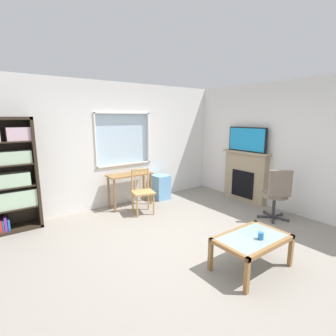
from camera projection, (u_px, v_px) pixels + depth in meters
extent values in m
cube|color=gray|center=(183.00, 244.00, 3.97)|extent=(6.24, 5.74, 0.02)
cube|color=silver|center=(117.00, 184.00, 5.76)|extent=(5.24, 0.12, 0.88)
cube|color=silver|center=(113.00, 97.00, 5.38)|extent=(5.24, 0.12, 0.63)
cube|color=silver|center=(37.00, 143.00, 4.67)|extent=(2.15, 0.12, 1.16)
cube|color=silver|center=(177.00, 136.00, 6.55)|extent=(1.80, 0.12, 1.16)
cube|color=silver|center=(122.00, 139.00, 5.67)|extent=(1.29, 0.02, 1.16)
cube|color=white|center=(124.00, 164.00, 5.72)|extent=(1.35, 0.06, 0.03)
cube|color=white|center=(123.00, 113.00, 5.50)|extent=(1.35, 0.06, 0.03)
cube|color=white|center=(95.00, 141.00, 5.24)|extent=(0.03, 0.06, 1.16)
cube|color=white|center=(148.00, 138.00, 5.98)|extent=(0.03, 0.06, 1.16)
cube|color=silver|center=(284.00, 147.00, 5.25)|extent=(0.12, 4.94, 2.67)
cube|color=#2D2319|center=(35.00, 173.00, 4.50)|extent=(0.05, 0.38, 1.95)
cube|color=#2D2319|center=(0.00, 118.00, 4.07)|extent=(0.90, 0.38, 0.05)
cube|color=#2D2319|center=(14.00, 229.00, 4.44)|extent=(0.90, 0.38, 0.05)
cube|color=#2D2319|center=(6.00, 174.00, 4.40)|extent=(0.90, 0.02, 1.95)
cube|color=#2D2319|center=(11.00, 208.00, 4.37)|extent=(0.85, 0.36, 0.02)
cube|color=#2D2319|center=(9.00, 187.00, 4.29)|extent=(0.85, 0.36, 0.02)
cube|color=#2D2319|center=(6.00, 165.00, 4.22)|extent=(0.85, 0.36, 0.02)
cube|color=#2D2319|center=(3.00, 142.00, 4.14)|extent=(0.85, 0.36, 0.02)
cube|color=#B7D6B2|center=(11.00, 199.00, 4.33)|extent=(0.77, 0.29, 0.30)
cube|color=#B7D6B2|center=(7.00, 180.00, 4.26)|extent=(0.66, 0.31, 0.22)
cube|color=#B7D6B2|center=(6.00, 158.00, 4.20)|extent=(0.73, 0.28, 0.21)
cube|color=beige|center=(18.00, 134.00, 4.24)|extent=(0.35, 0.29, 0.22)
cube|color=red|center=(0.00, 225.00, 4.29)|extent=(0.04, 0.29, 0.20)
cube|color=#286BB2|center=(3.00, 225.00, 4.31)|extent=(0.02, 0.27, 0.20)
cube|color=purple|center=(5.00, 223.00, 4.33)|extent=(0.04, 0.26, 0.24)
cube|color=#286BB2|center=(8.00, 223.00, 4.36)|extent=(0.03, 0.22, 0.19)
cube|color=olive|center=(130.00, 174.00, 5.51)|extent=(0.97, 0.41, 0.03)
cylinder|color=olive|center=(115.00, 196.00, 5.21)|extent=(0.04, 0.04, 0.70)
cylinder|color=olive|center=(151.00, 189.00, 5.71)|extent=(0.04, 0.04, 0.70)
cylinder|color=olive|center=(109.00, 192.00, 5.46)|extent=(0.04, 0.04, 0.70)
cylinder|color=olive|center=(144.00, 186.00, 5.96)|extent=(0.04, 0.04, 0.70)
cube|color=tan|center=(143.00, 192.00, 5.13)|extent=(0.50, 0.48, 0.04)
cylinder|color=tan|center=(137.00, 207.00, 4.97)|extent=(0.04, 0.04, 0.43)
cylinder|color=tan|center=(154.00, 204.00, 5.10)|extent=(0.04, 0.04, 0.43)
cylinder|color=tan|center=(133.00, 202.00, 5.25)|extent=(0.04, 0.04, 0.43)
cylinder|color=tan|center=(148.00, 200.00, 5.39)|extent=(0.04, 0.04, 0.43)
cylinder|color=tan|center=(132.00, 180.00, 5.16)|extent=(0.04, 0.04, 0.45)
cylinder|color=tan|center=(148.00, 179.00, 5.30)|extent=(0.04, 0.04, 0.45)
cube|color=tan|center=(140.00, 170.00, 5.19)|extent=(0.36, 0.11, 0.06)
cylinder|color=tan|center=(135.00, 182.00, 5.20)|extent=(0.02, 0.02, 0.35)
cylinder|color=tan|center=(140.00, 181.00, 5.24)|extent=(0.02, 0.02, 0.35)
cylinder|color=tan|center=(145.00, 181.00, 5.28)|extent=(0.02, 0.02, 0.35)
cube|color=#72ADDB|center=(160.00, 187.00, 6.12)|extent=(0.35, 0.40, 0.58)
cube|color=tan|center=(245.00, 177.00, 5.95)|extent=(0.18, 1.08, 1.13)
cube|color=black|center=(242.00, 184.00, 5.92)|extent=(0.03, 0.59, 0.62)
cube|color=tan|center=(246.00, 152.00, 5.82)|extent=(0.26, 1.18, 0.04)
cube|color=black|center=(247.00, 139.00, 5.76)|extent=(0.05, 0.98, 0.55)
cube|color=#198CCC|center=(246.00, 139.00, 5.75)|extent=(0.01, 0.93, 0.50)
cylinder|color=#7A6B5B|center=(275.00, 195.00, 4.87)|extent=(0.48, 0.48, 0.09)
cube|color=#7A6B5B|center=(280.00, 183.00, 4.60)|extent=(0.36, 0.32, 0.48)
cylinder|color=#38383D|center=(274.00, 206.00, 4.92)|extent=(0.06, 0.06, 0.42)
cube|color=#38383D|center=(266.00, 216.00, 4.97)|extent=(0.24, 0.21, 0.03)
cylinder|color=#38383D|center=(258.00, 216.00, 4.98)|extent=(0.05, 0.05, 0.05)
cube|color=#38383D|center=(273.00, 219.00, 4.84)|extent=(0.26, 0.18, 0.03)
cylinder|color=#38383D|center=(273.00, 222.00, 4.71)|extent=(0.05, 0.05, 0.05)
cube|color=#38383D|center=(280.00, 218.00, 4.87)|extent=(0.10, 0.28, 0.03)
cylinder|color=#38383D|center=(288.00, 221.00, 4.79)|extent=(0.05, 0.05, 0.05)
cube|color=#38383D|center=(277.00, 215.00, 5.04)|extent=(0.28, 0.06, 0.03)
cylinder|color=#38383D|center=(282.00, 214.00, 5.11)|extent=(0.05, 0.05, 0.05)
cube|color=#38383D|center=(268.00, 214.00, 5.10)|extent=(0.14, 0.27, 0.03)
cylinder|color=#38383D|center=(264.00, 212.00, 5.23)|extent=(0.05, 0.05, 0.05)
cube|color=#8C9E99|center=(252.00, 237.00, 3.24)|extent=(0.87, 0.51, 0.02)
cube|color=olive|center=(272.00, 247.00, 3.03)|extent=(0.97, 0.05, 0.05)
cube|color=olive|center=(235.00, 231.00, 3.47)|extent=(0.97, 0.05, 0.05)
cube|color=olive|center=(228.00, 249.00, 2.98)|extent=(0.05, 0.61, 0.05)
cube|color=olive|center=(273.00, 229.00, 3.51)|extent=(0.05, 0.61, 0.05)
cube|color=olive|center=(247.00, 278.00, 2.80)|extent=(0.05, 0.05, 0.39)
cube|color=olive|center=(291.00, 252.00, 3.34)|extent=(0.05, 0.05, 0.39)
cube|color=olive|center=(211.00, 256.00, 3.25)|extent=(0.05, 0.05, 0.39)
cube|color=olive|center=(254.00, 237.00, 3.78)|extent=(0.05, 0.05, 0.39)
cylinder|color=#337FD6|center=(261.00, 236.00, 3.17)|extent=(0.07, 0.07, 0.09)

